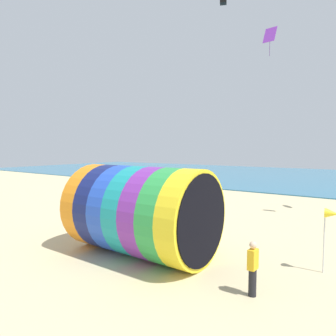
{
  "coord_description": "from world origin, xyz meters",
  "views": [
    {
      "loc": [
        9.23,
        -9.12,
        4.54
      ],
      "look_at": [
        1.07,
        2.48,
        3.59
      ],
      "focal_mm": 32.0,
      "sensor_mm": 36.0,
      "label": 1
    }
  ],
  "objects": [
    {
      "name": "beach_flag",
      "position": [
        7.94,
        2.84,
        2.12
      ],
      "size": [
        0.47,
        0.36,
        2.39
      ],
      "color": "silver",
      "rests_on": "ground"
    },
    {
      "name": "ground_plane",
      "position": [
        0.0,
        0.0,
        0.0
      ],
      "size": [
        120.0,
        120.0,
        0.0
      ],
      "primitive_type": "plane",
      "color": "#CCBA8C"
    },
    {
      "name": "giant_inflatable_tube",
      "position": [
        1.1,
        0.48,
        1.89
      ],
      "size": [
        6.07,
        3.84,
        3.77
      ],
      "color": "orange",
      "rests_on": "ground"
    },
    {
      "name": "kite_purple_diamond",
      "position": [
        1.46,
        16.68,
        13.93
      ],
      "size": [
        1.06,
        0.74,
        2.39
      ],
      "color": "purple"
    },
    {
      "name": "sea",
      "position": [
        0.0,
        40.66,
        0.05
      ],
      "size": [
        120.0,
        40.0,
        0.1
      ],
      "primitive_type": "cube",
      "color": "teal",
      "rests_on": "ground"
    },
    {
      "name": "kite_handler",
      "position": [
        6.22,
        -0.34,
        0.87
      ],
      "size": [
        0.25,
        0.38,
        1.71
      ],
      "color": "black",
      "rests_on": "ground"
    }
  ]
}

